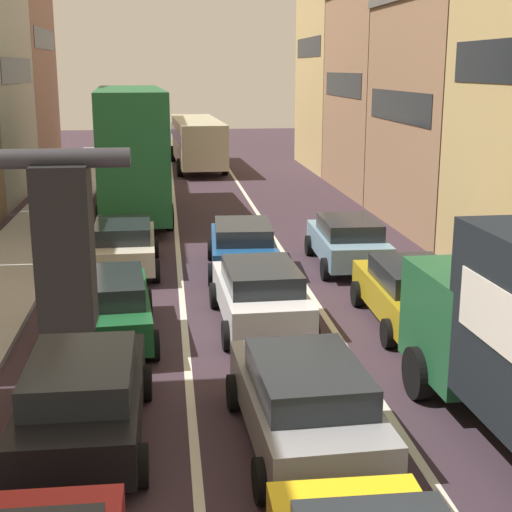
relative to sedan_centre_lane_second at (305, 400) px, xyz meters
The scene contains 14 objects.
sidewalk_left 15.66m from the sedan_centre_lane_second, 115.49° to the left, with size 2.60×64.00×0.14m, color #AFAFAF.
lane_stripe_left 14.25m from the sedan_centre_lane_second, 97.00° to the left, with size 0.16×60.00×0.01m, color silver.
lane_stripe_right 14.24m from the sedan_centre_lane_second, 83.27° to the left, with size 0.16×60.00×0.01m, color silver.
building_row_right 20.20m from the sedan_centre_lane_second, 59.94° to the left, with size 7.20×43.90×13.02m.
sedan_centre_lane_second is the anchor object (origin of this frame).
wagon_left_lane_second 3.50m from the sedan_centre_lane_second, behind, with size 2.07×4.30×1.49m.
hatchback_centre_lane_third 5.81m from the sedan_centre_lane_second, 89.74° to the left, with size 2.16×4.35×1.49m.
sedan_left_lane_third 6.32m from the sedan_centre_lane_second, 122.71° to the left, with size 2.29×4.41×1.49m.
coupe_centre_lane_fourth 10.61m from the sedan_centre_lane_second, 89.36° to the left, with size 2.25×4.39×1.49m.
sedan_left_lane_fourth 11.66m from the sedan_centre_lane_second, 106.73° to the left, with size 2.13×4.33×1.49m.
sedan_right_lane_behind_truck 6.51m from the sedan_centre_lane_second, 57.20° to the left, with size 2.14×4.34×1.49m.
wagon_right_lane_far 11.34m from the sedan_centre_lane_second, 72.98° to the left, with size 2.17×4.35×1.49m.
bus_mid_queue_primary 20.24m from the sedan_centre_lane_second, 99.70° to the left, with size 3.21×10.62×5.06m.
bus_far_queue_secondary 34.21m from the sedan_centre_lane_second, 90.27° to the left, with size 3.13×10.60×2.90m.
Camera 1 is at (-2.02, -4.76, 5.84)m, focal length 52.69 mm.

